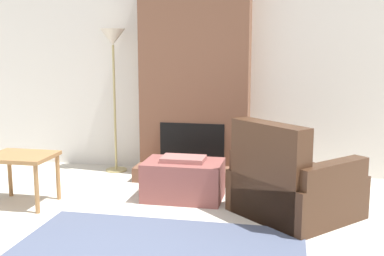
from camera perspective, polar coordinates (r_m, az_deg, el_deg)
The scene contains 7 objects.
wall_back at distance 6.21m, azimuth 0.81°, elevation 6.77°, with size 6.95×0.06×2.60m, color silver.
fireplace at distance 5.97m, azimuth 0.35°, elevation 6.00°, with size 1.34×0.74×2.60m.
ottoman at distance 5.16m, azimuth -1.02°, elevation -6.11°, with size 0.83×0.53×0.46m.
armchair at distance 4.74m, azimuth 11.55°, elevation -6.87°, with size 1.37×1.37×0.94m.
side_table at distance 5.23m, azimuth -19.57°, elevation -3.80°, with size 0.65×0.53×0.53m.
floor_lamp_left at distance 6.22m, azimuth -9.34°, elevation 9.14°, with size 0.32×0.32×1.83m.
area_rug at distance 3.94m, azimuth -4.35°, elevation -14.59°, with size 2.35×1.49×0.01m, color #4C5670.
Camera 1 is at (1.14, -3.01, 1.63)m, focal length 45.00 mm.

